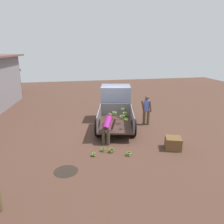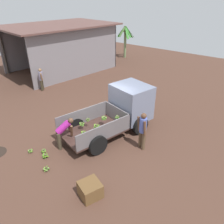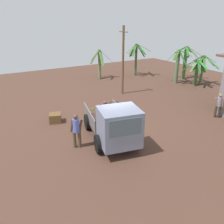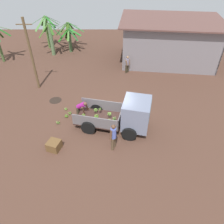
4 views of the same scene
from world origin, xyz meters
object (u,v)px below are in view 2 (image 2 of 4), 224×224
(person_bystander_near_shed, at_px, (41,78))
(wooden_crate_0, at_px, (90,190))
(cargo_truck, at_px, (125,107))
(banana_bunch_on_ground_0, at_px, (45,156))
(banana_bunch_on_ground_2, at_px, (44,151))
(banana_bunch_on_ground_3, at_px, (30,151))
(banana_bunch_on_ground_1, at_px, (46,169))
(person_foreground_visitor, at_px, (143,129))
(person_worker_loading, at_px, (63,131))

(person_bystander_near_shed, height_order, wooden_crate_0, person_bystander_near_shed)
(cargo_truck, xyz_separation_m, wooden_crate_0, (-4.13, -1.63, -0.82))
(person_bystander_near_shed, relative_size, banana_bunch_on_ground_0, 6.11)
(banana_bunch_on_ground_2, relative_size, banana_bunch_on_ground_3, 1.00)
(cargo_truck, bearing_deg, banana_bunch_on_ground_2, 172.49)
(banana_bunch_on_ground_1, distance_m, wooden_crate_0, 2.09)
(banana_bunch_on_ground_3, bearing_deg, person_bystander_near_shed, 50.11)
(wooden_crate_0, bearing_deg, banana_bunch_on_ground_2, 83.09)
(banana_bunch_on_ground_1, height_order, banana_bunch_on_ground_2, banana_bunch_on_ground_1)
(banana_bunch_on_ground_1, relative_size, banana_bunch_on_ground_2, 1.15)
(person_foreground_visitor, relative_size, person_worker_loading, 1.26)
(person_worker_loading, distance_m, banana_bunch_on_ground_3, 1.59)
(person_bystander_near_shed, bearing_deg, person_worker_loading, -68.64)
(person_worker_loading, bearing_deg, banana_bunch_on_ground_0, -152.31)
(person_foreground_visitor, relative_size, person_bystander_near_shed, 1.11)
(person_foreground_visitor, distance_m, banana_bunch_on_ground_3, 4.74)
(person_foreground_visitor, bearing_deg, person_bystander_near_shed, -73.05)
(cargo_truck, relative_size, wooden_crate_0, 6.97)
(cargo_truck, height_order, person_foreground_visitor, cargo_truck)
(person_worker_loading, bearing_deg, banana_bunch_on_ground_1, -127.44)
(cargo_truck, xyz_separation_m, banana_bunch_on_ground_3, (-4.10, 1.85, -1.00))
(banana_bunch_on_ground_0, distance_m, banana_bunch_on_ground_1, 0.76)
(person_foreground_visitor, xyz_separation_m, person_worker_loading, (-2.00, 2.62, -0.14))
(person_bystander_near_shed, bearing_deg, banana_bunch_on_ground_3, -80.61)
(person_foreground_visitor, relative_size, wooden_crate_0, 2.55)
(person_bystander_near_shed, bearing_deg, banana_bunch_on_ground_0, -75.67)
(person_foreground_visitor, bearing_deg, banana_bunch_on_ground_0, -16.53)
(banana_bunch_on_ground_0, distance_m, banana_bunch_on_ground_3, 0.79)
(person_worker_loading, height_order, banana_bunch_on_ground_2, person_worker_loading)
(banana_bunch_on_ground_0, height_order, wooden_crate_0, wooden_crate_0)
(person_worker_loading, xyz_separation_m, banana_bunch_on_ground_3, (-1.18, 0.80, -0.70))
(cargo_truck, height_order, person_worker_loading, cargo_truck)
(banana_bunch_on_ground_3, distance_m, wooden_crate_0, 3.48)
(banana_bunch_on_ground_0, xyz_separation_m, wooden_crate_0, (-0.21, -2.71, 0.14))
(cargo_truck, bearing_deg, wooden_crate_0, -145.50)
(banana_bunch_on_ground_1, bearing_deg, cargo_truck, -5.77)
(person_bystander_near_shed, distance_m, wooden_crate_0, 9.81)
(person_foreground_visitor, xyz_separation_m, banana_bunch_on_ground_2, (-2.84, 2.98, -0.83))
(banana_bunch_on_ground_2, relative_size, wooden_crate_0, 0.33)
(banana_bunch_on_ground_3, bearing_deg, banana_bunch_on_ground_2, -52.86)
(person_worker_loading, distance_m, banana_bunch_on_ground_0, 1.21)
(cargo_truck, relative_size, person_foreground_visitor, 2.74)
(banana_bunch_on_ground_1, distance_m, banana_bunch_on_ground_2, 1.12)
(cargo_truck, relative_size, banana_bunch_on_ground_2, 21.41)
(banana_bunch_on_ground_1, relative_size, wooden_crate_0, 0.37)
(banana_bunch_on_ground_1, xyz_separation_m, banana_bunch_on_ground_2, (0.58, 0.96, -0.01))
(person_foreground_visitor, bearing_deg, banana_bunch_on_ground_2, -21.39)
(banana_bunch_on_ground_3, bearing_deg, banana_bunch_on_ground_0, -76.90)
(person_bystander_near_shed, xyz_separation_m, banana_bunch_on_ground_3, (-4.40, -5.26, -0.75))
(cargo_truck, distance_m, banana_bunch_on_ground_2, 4.13)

